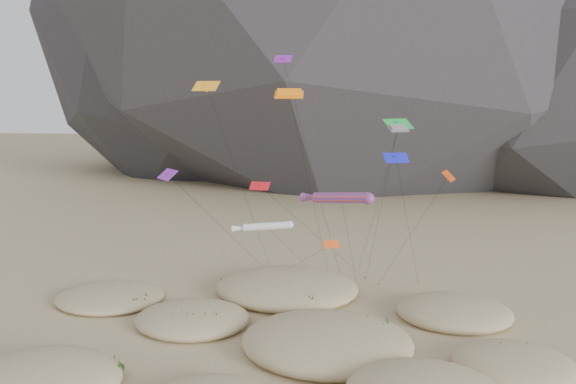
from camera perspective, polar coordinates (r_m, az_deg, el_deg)
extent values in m
plane|color=#CCB789|center=(50.85, 1.13, -17.06)|extent=(500.00, 500.00, 0.00)
ellipsoid|color=#2B2B30|center=(174.25, -7.23, 16.97)|extent=(136.20, 127.83, 116.00)
ellipsoid|color=black|center=(163.97, 26.06, 14.36)|extent=(130.55, 126.41, 100.00)
ellipsoid|color=#CCB789|center=(50.43, -23.70, -17.21)|extent=(12.57, 10.68, 3.55)
ellipsoid|color=#CCB789|center=(59.07, -9.68, -12.58)|extent=(11.71, 9.95, 2.48)
ellipsoid|color=#CCB789|center=(53.05, 3.97, -14.94)|extent=(15.74, 13.38, 3.46)
ellipsoid|color=#CCB789|center=(53.35, 21.92, -15.87)|extent=(10.34, 8.79, 2.23)
ellipsoid|color=#CCB789|center=(66.34, -0.08, -9.70)|extent=(16.61, 14.12, 3.15)
ellipsoid|color=#CCB789|center=(62.32, 16.50, -11.61)|extent=(11.98, 10.18, 2.59)
ellipsoid|color=#CCB789|center=(67.38, -17.63, -10.13)|extent=(12.25, 10.41, 1.93)
ellipsoid|color=black|center=(51.06, -20.53, -16.50)|extent=(2.54, 2.17, 0.76)
ellipsoid|color=black|center=(50.60, -17.57, -16.70)|extent=(2.28, 1.95, 0.68)
ellipsoid|color=black|center=(47.56, 15.23, -18.14)|extent=(3.59, 3.07, 1.08)
ellipsoid|color=black|center=(58.18, -10.44, -12.72)|extent=(3.02, 2.58, 0.91)
ellipsoid|color=black|center=(58.11, -7.76, -12.77)|extent=(2.45, 2.10, 0.74)
ellipsoid|color=black|center=(54.48, 3.88, -13.86)|extent=(3.65, 3.12, 1.09)
ellipsoid|color=black|center=(54.79, 8.34, -13.92)|extent=(2.95, 2.52, 0.88)
ellipsoid|color=black|center=(51.12, 2.66, -15.79)|extent=(2.54, 2.18, 0.76)
ellipsoid|color=black|center=(54.34, 22.17, -15.28)|extent=(2.46, 2.10, 0.74)
ellipsoid|color=black|center=(65.81, -0.32, -9.59)|extent=(2.85, 2.44, 0.86)
ellipsoid|color=black|center=(62.02, 1.17, -10.96)|extent=(2.71, 2.32, 0.81)
ellipsoid|color=black|center=(64.52, 15.59, -10.69)|extent=(2.61, 2.24, 0.78)
ellipsoid|color=black|center=(62.32, 13.19, -11.43)|extent=(1.85, 1.59, 0.56)
ellipsoid|color=black|center=(67.65, -16.91, -9.94)|extent=(2.37, 2.03, 0.71)
ellipsoid|color=black|center=(64.71, -14.95, -10.87)|extent=(1.99, 1.70, 0.60)
cylinder|color=#3F2D1E|center=(71.71, 0.08, -8.62)|extent=(0.08, 0.08, 0.30)
cylinder|color=#3F2D1E|center=(73.93, 4.18, -8.06)|extent=(0.08, 0.08, 0.30)
cylinder|color=#3F2D1E|center=(70.28, 5.55, -9.07)|extent=(0.08, 0.08, 0.30)
cylinder|color=#3F2D1E|center=(71.96, 7.90, -8.65)|extent=(0.08, 0.08, 0.30)
cylinder|color=#3F2D1E|center=(70.11, 9.12, -9.20)|extent=(0.08, 0.08, 0.30)
cylinder|color=#3F2D1E|center=(71.90, -1.42, -8.57)|extent=(0.08, 0.08, 0.30)
cylinder|color=#3F2D1E|center=(72.17, 13.08, -8.77)|extent=(0.08, 0.08, 0.30)
cylinder|color=#3F2D1E|center=(71.40, -6.78, -8.78)|extent=(0.08, 0.08, 0.30)
cylinder|color=#FF4B1A|center=(58.84, 5.40, -0.59)|extent=(6.29, 3.98, 1.83)
sphere|color=#FF4B1A|center=(57.37, 8.20, -0.67)|extent=(1.23, 1.23, 1.23)
cone|color=#FF4B1A|center=(60.62, 2.48, -0.54)|extent=(2.84, 2.14, 1.31)
cylinder|color=black|center=(64.86, 6.25, -5.17)|extent=(1.91, 9.56, 12.33)
cylinder|color=silver|center=(59.54, -2.19, -3.49)|extent=(5.00, 1.18, 1.13)
sphere|color=silver|center=(59.36, 0.18, -3.34)|extent=(0.83, 0.83, 0.83)
cone|color=silver|center=(59.87, -4.77, -3.69)|extent=(2.06, 0.86, 0.84)
cylinder|color=black|center=(67.00, 0.41, -5.99)|extent=(3.92, 13.64, 9.22)
cube|color=orange|center=(57.30, 0.11, 9.87)|extent=(2.94, 1.32, 0.84)
cube|color=orange|center=(57.30, 0.11, 10.09)|extent=(2.49, 1.03, 0.82)
cylinder|color=black|center=(63.86, 2.42, -0.47)|extent=(3.88, 11.36, 22.97)
cube|color=#E05717|center=(55.37, 11.18, 6.29)|extent=(2.12, 1.67, 0.56)
cube|color=#E05717|center=(55.36, 11.18, 6.47)|extent=(1.78, 1.38, 0.55)
cylinder|color=black|center=(64.67, 8.86, -1.92)|extent=(3.42, 16.22, 19.71)
cube|color=orange|center=(59.23, -8.33, 10.61)|extent=(2.89, 1.84, 1.04)
cube|color=orange|center=(59.23, -8.32, 10.46)|extent=(0.37, 0.37, 0.91)
cylinder|color=black|center=(64.55, -4.53, 0.04)|extent=(5.52, 10.19, 23.78)
cube|color=red|center=(52.90, -2.89, 0.61)|extent=(1.95, 1.17, 0.67)
cube|color=red|center=(52.92, -2.89, 0.45)|extent=(0.24, 0.21, 0.64)
cylinder|color=black|center=(61.97, 3.30, -4.79)|extent=(10.54, 16.74, 14.46)
cube|color=green|center=(56.74, 11.14, 6.80)|extent=(3.16, 2.68, 0.96)
cube|color=green|center=(56.75, 11.13, 6.65)|extent=(0.41, 0.38, 0.96)
cylinder|color=black|center=(63.76, 9.33, -1.89)|extent=(2.55, 11.63, 20.08)
cube|color=#E13D0B|center=(54.63, 16.01, 1.58)|extent=(1.64, 2.24, 0.89)
cube|color=#E13D0B|center=(54.66, 16.00, 1.43)|extent=(0.38, 0.34, 0.67)
cylinder|color=black|center=(62.00, 12.16, -4.53)|extent=(5.69, 12.77, 15.44)
cube|color=purple|center=(57.29, -12.15, 1.75)|extent=(2.60, 2.62, 0.94)
cube|color=purple|center=(57.31, -12.15, 1.60)|extent=(0.41, 0.41, 0.83)
cylinder|color=black|center=(64.07, -6.21, -4.06)|extent=(8.73, 13.82, 15.06)
cube|color=#1A1FDE|center=(54.38, 10.93, 3.43)|extent=(2.50, 1.65, 0.87)
cube|color=#1A1FDE|center=(54.39, 10.92, 3.27)|extent=(0.32, 0.31, 0.79)
cylinder|color=black|center=(62.92, 12.15, -3.58)|extent=(4.23, 14.02, 17.02)
cube|color=purple|center=(58.99, -0.52, 13.36)|extent=(1.91, 1.05, 0.82)
cube|color=purple|center=(58.98, -0.52, 13.22)|extent=(0.25, 0.32, 0.60)
cylinder|color=black|center=(63.33, 2.80, 1.11)|extent=(6.35, 7.97, 26.50)
cube|color=#F24E16|center=(52.60, 4.42, -5.30)|extent=(1.68, 1.34, 0.57)
cube|color=#F24E16|center=(52.64, 4.41, -5.46)|extent=(0.24, 0.24, 0.51)
cylinder|color=black|center=(62.16, 1.05, -7.24)|extent=(7.88, 16.72, 9.23)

